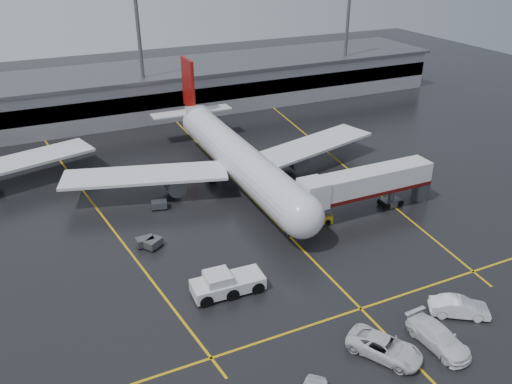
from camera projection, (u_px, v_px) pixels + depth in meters
name	position (u px, v px, depth m)	size (l,w,h in m)	color
ground	(263.00, 210.00, 67.68)	(220.00, 220.00, 0.00)	black
apron_line_centre	(263.00, 210.00, 67.68)	(0.25, 90.00, 0.02)	gold
apron_line_stop	(361.00, 309.00, 49.85)	(60.00, 0.25, 0.02)	gold
apron_line_left	(96.00, 207.00, 68.28)	(0.25, 70.00, 0.02)	gold
apron_line_right	(337.00, 160.00, 82.52)	(0.25, 70.00, 0.02)	gold
terminal	(162.00, 89.00, 104.56)	(122.00, 19.00, 8.60)	gray
light_mast_mid	(140.00, 45.00, 93.30)	(3.00, 1.20, 25.45)	#595B60
light_mast_right	(347.00, 28.00, 110.17)	(3.00, 1.20, 25.45)	#595B60
main_airliner	(234.00, 155.00, 73.64)	(48.80, 45.60, 14.10)	silver
jet_bridge	(367.00, 185.00, 65.50)	(19.90, 3.40, 6.05)	silver
pushback_tractor	(226.00, 284.00, 51.69)	(7.43, 3.40, 2.62)	silver
belt_loader	(318.00, 218.00, 64.74)	(3.90, 2.86, 2.28)	gold
service_van_a	(385.00, 347.00, 43.98)	(2.99, 6.48, 1.80)	silver
service_van_b	(438.00, 337.00, 45.02)	(2.60, 6.39, 1.85)	white
service_van_c	(459.00, 307.00, 48.67)	(1.92, 5.52, 1.82)	white
baggage_cart_a	(153.00, 243.00, 59.27)	(2.38, 2.21, 1.12)	#595B60
baggage_cart_b	(145.00, 241.00, 59.60)	(2.03, 1.35, 1.12)	#595B60
baggage_cart_c	(159.00, 205.00, 67.68)	(2.25, 1.73, 1.12)	#595B60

